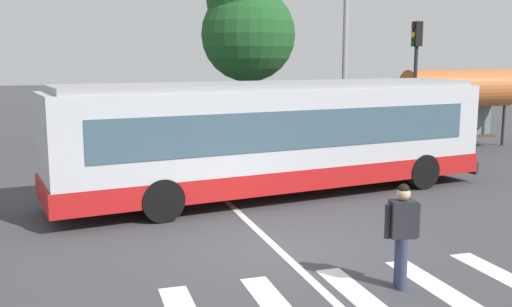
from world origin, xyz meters
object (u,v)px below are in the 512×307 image
parked_car_charcoal (207,122)px  parked_car_red (310,119)px  city_transit_bus (278,137)px  pedestrian_crossing_street (402,230)px  traffic_light_far_corner (416,68)px  bus_stop_shelter (458,90)px  parked_car_champagne (85,126)px  parked_car_silver (149,125)px  background_tree_right (246,25)px  twin_arm_street_lamp (346,13)px  parked_car_teal (261,121)px

parked_car_charcoal → parked_car_red: same height
city_transit_bus → pedestrian_crossing_street: 6.76m
city_transit_bus → traffic_light_far_corner: (6.90, 4.32, 1.77)m
parked_car_charcoal → bus_stop_shelter: size_ratio=0.95×
parked_car_champagne → parked_car_silver: bearing=-9.8°
parked_car_silver → background_tree_right: (5.90, 4.54, 4.75)m
twin_arm_street_lamp → background_tree_right: size_ratio=1.02×
parked_car_charcoal → background_tree_right: bearing=53.6°
traffic_light_far_corner → twin_arm_street_lamp: size_ratio=0.57×
city_transit_bus → background_tree_right: background_tree_right is taller
parked_car_teal → twin_arm_street_lamp: 7.18m
pedestrian_crossing_street → parked_car_silver: pedestrian_crossing_street is taller
traffic_light_far_corner → bus_stop_shelter: (3.03, 1.52, -0.94)m
parked_car_champagne → parked_car_silver: (2.77, -0.48, 0.00)m
parked_car_teal → background_tree_right: background_tree_right is taller
parked_car_charcoal → parked_car_champagne: bearing=177.1°
parked_car_teal → twin_arm_street_lamp: (1.83, -5.14, 4.67)m
parked_car_charcoal → traffic_light_far_corner: traffic_light_far_corner is taller
parked_car_red → twin_arm_street_lamp: 7.02m
parked_car_teal → traffic_light_far_corner: (3.63, -7.38, 2.59)m
pedestrian_crossing_street → city_transit_bus: bearing=87.6°
twin_arm_street_lamp → parked_car_champagne: bearing=151.5°
parked_car_champagne → twin_arm_street_lamp: size_ratio=0.52×
parked_car_teal → parked_car_silver: bearing=-177.8°
city_transit_bus → parked_car_red: 13.15m
traffic_light_far_corner → city_transit_bus: bearing=-148.0°
parked_car_charcoal → background_tree_right: (3.20, 4.34, 4.75)m
pedestrian_crossing_street → parked_car_teal: bearing=79.1°
parked_car_red → background_tree_right: size_ratio=0.53×
pedestrian_crossing_street → parked_car_silver: bearing=95.6°
parked_car_champagne → parked_car_teal: bearing=-1.9°
city_transit_bus → parked_car_silver: city_transit_bus is taller
parked_car_charcoal → twin_arm_street_lamp: size_ratio=0.52×
city_transit_bus → twin_arm_street_lamp: size_ratio=1.41×
parked_car_silver → bus_stop_shelter: bearing=-25.2°
pedestrian_crossing_street → twin_arm_street_lamp: bearing=67.9°
parked_car_charcoal → bus_stop_shelter: 11.12m
parked_car_silver → parked_car_charcoal: bearing=4.3°
city_transit_bus → traffic_light_far_corner: size_ratio=2.48×
parked_car_teal → pedestrian_crossing_street: bearing=-100.9°
traffic_light_far_corner → bus_stop_shelter: traffic_light_far_corner is taller
parked_car_champagne → parked_car_silver: same height
parked_car_champagne → parked_car_charcoal: (5.47, -0.28, 0.00)m
parked_car_teal → traffic_light_far_corner: size_ratio=0.91×
city_transit_bus → parked_car_charcoal: 11.73m
city_transit_bus → background_tree_right: size_ratio=1.43×
background_tree_right → parked_car_champagne: bearing=-154.9°
pedestrian_crossing_street → parked_car_charcoal: bearing=87.2°
bus_stop_shelter → pedestrian_crossing_street: bearing=-129.1°
parked_car_silver → twin_arm_street_lamp: (7.18, -4.93, 4.67)m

